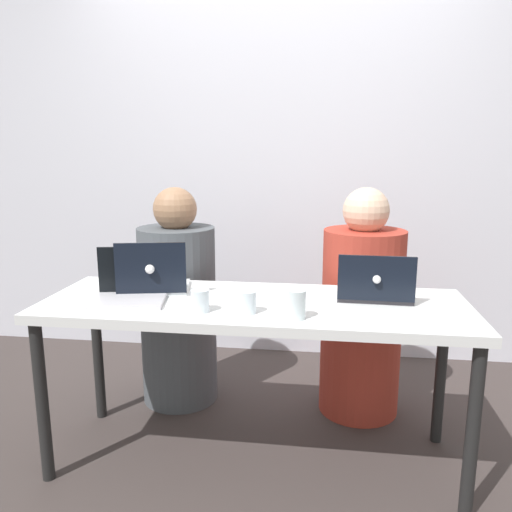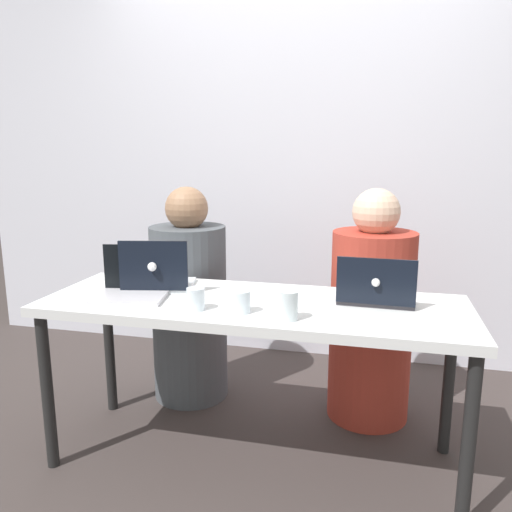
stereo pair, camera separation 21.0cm
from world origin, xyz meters
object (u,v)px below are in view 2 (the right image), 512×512
(water_glass_center, at_px, (241,303))
(laptop_front_left, at_px, (133,286))
(person_on_left, at_px, (189,306))
(water_glass_left, at_px, (196,300))
(laptop_back_left, at_px, (158,278))
(water_glass_right, at_px, (289,308))
(person_on_right, at_px, (371,319))
(laptop_back_right, at_px, (376,293))

(water_glass_center, bearing_deg, laptop_front_left, 168.93)
(person_on_left, height_order, water_glass_left, person_on_left)
(person_on_left, bearing_deg, laptop_front_left, 80.62)
(laptop_back_left, distance_m, water_glass_right, 0.70)
(person_on_right, bearing_deg, water_glass_center, 62.16)
(person_on_left, xyz_separation_m, water_glass_center, (0.48, -0.67, 0.25))
(person_on_left, distance_m, laptop_back_right, 1.10)
(person_on_left, bearing_deg, laptop_back_left, 87.03)
(water_glass_right, bearing_deg, laptop_front_left, 168.67)
(water_glass_center, relative_size, water_glass_right, 0.80)
(laptop_front_left, height_order, water_glass_center, laptop_front_left)
(water_glass_right, bearing_deg, water_glass_center, 167.99)
(laptop_front_left, relative_size, laptop_back_left, 0.95)
(person_on_right, distance_m, laptop_back_left, 1.07)
(person_on_right, height_order, laptop_front_left, person_on_right)
(person_on_right, xyz_separation_m, water_glass_right, (-0.30, -0.71, 0.26))
(laptop_front_left, relative_size, water_glass_left, 3.70)
(person_on_left, bearing_deg, laptop_back_right, 150.13)
(laptop_front_left, height_order, laptop_back_right, laptop_front_left)
(water_glass_left, distance_m, water_glass_center, 0.18)
(laptop_front_left, distance_m, water_glass_center, 0.52)
(laptop_front_left, xyz_separation_m, laptop_back_left, (0.06, 0.13, 0.00))
(person_on_right, xyz_separation_m, laptop_back_left, (-0.94, -0.44, 0.26))
(laptop_back_right, height_order, water_glass_right, laptop_back_right)
(water_glass_left, height_order, water_glass_right, water_glass_right)
(laptop_front_left, xyz_separation_m, water_glass_right, (0.70, -0.14, 0.00))
(water_glass_left, xyz_separation_m, water_glass_right, (0.38, -0.03, 0.01))
(laptop_back_right, bearing_deg, laptop_back_left, 2.66)
(person_on_left, distance_m, water_glass_center, 0.86)
(laptop_front_left, distance_m, laptop_back_left, 0.14)
(water_glass_left, relative_size, water_glass_right, 0.81)
(person_on_left, relative_size, laptop_back_left, 3.39)
(person_on_right, xyz_separation_m, water_glass_center, (-0.49, -0.67, 0.25))
(laptop_front_left, relative_size, water_glass_center, 3.75)
(person_on_right, distance_m, water_glass_left, 0.99)
(water_glass_center, bearing_deg, person_on_left, 125.56)
(person_on_right, bearing_deg, water_glass_left, 53.57)
(person_on_right, height_order, water_glass_center, person_on_right)
(person_on_left, distance_m, water_glass_left, 0.78)
(water_glass_center, bearing_deg, water_glass_left, -177.16)
(person_on_left, xyz_separation_m, laptop_back_right, (0.98, -0.43, 0.26))
(laptop_back_left, bearing_deg, water_glass_left, 126.66)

